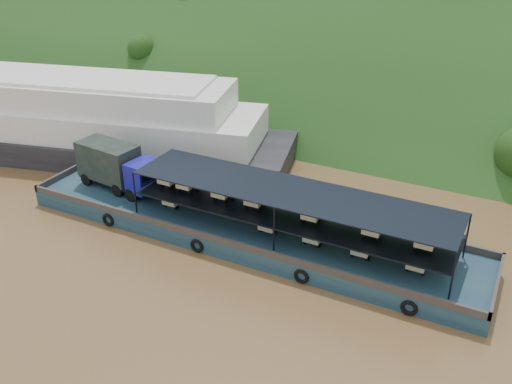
% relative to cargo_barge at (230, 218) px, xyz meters
% --- Properties ---
extents(ground, '(160.00, 160.00, 0.00)m').
position_rel_cargo_barge_xyz_m(ground, '(3.55, -1.84, -1.22)').
color(ground, brown).
rests_on(ground, ground).
extents(hillside, '(140.00, 39.60, 39.60)m').
position_rel_cargo_barge_xyz_m(hillside, '(3.55, 34.16, -1.22)').
color(hillside, '#193513').
rests_on(hillside, ground).
extents(cargo_barge, '(35.00, 7.18, 4.88)m').
position_rel_cargo_barge_xyz_m(cargo_barge, '(0.00, 0.00, 0.00)').
color(cargo_barge, '#122842').
rests_on(cargo_barge, ground).
extents(passenger_ferry, '(39.30, 18.68, 7.72)m').
position_rel_cargo_barge_xyz_m(passenger_ferry, '(-18.85, 6.82, 2.12)').
color(passenger_ferry, black).
rests_on(passenger_ferry, ground).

